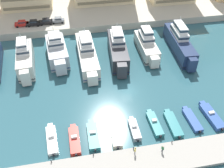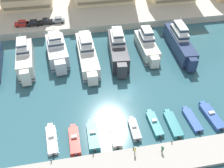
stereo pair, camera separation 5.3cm
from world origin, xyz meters
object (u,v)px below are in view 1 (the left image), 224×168
(motorboat_grey_center, at_px, (134,129))
(pedestrian_near_edge, at_px, (163,148))
(car_grey_center_left, at_px, (58,20))
(motorboat_teal_mid_right, at_px, (173,124))
(pedestrian_mid_deck, at_px, (135,150))
(motorboat_red_left, at_px, (75,140))
(yacht_silver_mid_left, at_px, (57,50))
(motorboat_cream_center_left, at_px, (115,132))
(yacht_ivory_center_right, at_px, (147,45))
(yacht_ivory_left, at_px, (25,58))
(car_red_far_left, at_px, (22,23))
(yacht_charcoal_center, at_px, (118,49))
(car_black_left, at_px, (33,23))
(car_black_mid_left, at_px, (46,21))
(motorboat_teal_center_right, at_px, (154,123))
(motorboat_teal_mid_left, at_px, (93,135))
(motorboat_white_far_left, at_px, (52,139))
(yacht_ivory_center_left, at_px, (87,53))
(yacht_navy_mid_right, at_px, (180,42))
(motorboat_blue_far_right, at_px, (211,116))
(motorboat_blue_right, at_px, (192,120))

(motorboat_grey_center, distance_m, pedestrian_near_edge, 7.02)
(car_grey_center_left, height_order, pedestrian_near_edge, car_grey_center_left)
(motorboat_teal_mid_right, height_order, pedestrian_mid_deck, pedestrian_mid_deck)
(motorboat_red_left, bearing_deg, yacht_silver_mid_left, 94.92)
(motorboat_cream_center_left, distance_m, pedestrian_near_edge, 9.53)
(motorboat_grey_center, bearing_deg, yacht_ivory_center_right, 68.91)
(yacht_ivory_left, relative_size, car_red_far_left, 3.93)
(yacht_silver_mid_left, bearing_deg, motorboat_teal_mid_right, -51.48)
(yacht_charcoal_center, xyz_separation_m, motorboat_grey_center, (-1.81, -25.30, -2.24))
(yacht_ivory_center_right, distance_m, car_black_left, 35.63)
(motorboat_grey_center, bearing_deg, car_black_mid_left, 111.31)
(motorboat_cream_center_left, bearing_deg, car_black_left, 111.41)
(motorboat_teal_center_right, bearing_deg, motorboat_teal_mid_right, -10.99)
(car_red_far_left, xyz_separation_m, pedestrian_mid_deck, (23.14, -49.41, -1.48))
(motorboat_red_left, distance_m, motorboat_teal_mid_left, 3.61)
(motorboat_white_far_left, bearing_deg, yacht_ivory_center_left, 69.11)
(motorboat_cream_center_left, distance_m, car_black_mid_left, 46.19)
(yacht_navy_mid_right, relative_size, car_black_mid_left, 4.90)
(yacht_ivory_left, xyz_separation_m, car_black_mid_left, (5.00, 18.69, 0.46))
(motorboat_red_left, bearing_deg, motorboat_teal_mid_right, 1.14)
(yacht_charcoal_center, xyz_separation_m, car_black_left, (-22.79, 18.39, 0.40))
(motorboat_teal_mid_left, bearing_deg, motorboat_red_left, -172.37)
(motorboat_cream_center_left, bearing_deg, pedestrian_near_edge, -38.21)
(yacht_ivory_left, relative_size, motorboat_blue_far_right, 1.99)
(motorboat_teal_center_right, relative_size, pedestrian_near_edge, 4.52)
(motorboat_cream_center_left, bearing_deg, yacht_ivory_center_right, 62.14)
(motorboat_teal_mid_left, xyz_separation_m, car_black_mid_left, (-9.03, 43.98, 2.75))
(motorboat_blue_right, bearing_deg, pedestrian_mid_deck, -156.93)
(car_grey_center_left, height_order, pedestrian_mid_deck, car_grey_center_left)
(yacht_ivory_center_left, xyz_separation_m, pedestrian_near_edge, (10.07, -31.50, -0.75))
(yacht_navy_mid_right, xyz_separation_m, motorboat_grey_center, (-19.24, -25.32, -2.24))
(motorboat_blue_far_right, distance_m, pedestrian_near_edge, 14.57)
(yacht_charcoal_center, bearing_deg, yacht_silver_mid_left, 170.96)
(yacht_navy_mid_right, distance_m, motorboat_teal_mid_left, 37.33)
(yacht_ivory_center_left, distance_m, motorboat_grey_center, 26.43)
(yacht_silver_mid_left, xyz_separation_m, pedestrian_mid_deck, (12.86, -33.26, -0.82))
(motorboat_cream_center_left, xyz_separation_m, car_grey_center_left, (-9.68, 44.32, 2.65))
(car_black_mid_left, bearing_deg, yacht_ivory_center_right, -32.59)
(motorboat_cream_center_left, distance_m, motorboat_grey_center, 3.83)
(yacht_charcoal_center, bearing_deg, yacht_ivory_left, 179.82)
(yacht_ivory_left, distance_m, motorboat_blue_right, 42.64)
(car_black_left, bearing_deg, car_black_mid_left, 5.61)
(car_grey_center_left, relative_size, pedestrian_near_edge, 2.62)
(motorboat_grey_center, height_order, car_black_mid_left, car_black_mid_left)
(car_red_far_left, bearing_deg, yacht_ivory_center_right, -26.71)
(car_grey_center_left, bearing_deg, car_red_far_left, -178.63)
(yacht_charcoal_center, xyz_separation_m, pedestrian_mid_deck, (-3.12, -30.72, -1.08))
(yacht_silver_mid_left, relative_size, motorboat_white_far_left, 2.11)
(yacht_silver_mid_left, xyz_separation_m, motorboat_cream_center_left, (10.34, -27.91, -1.99))
(yacht_navy_mid_right, bearing_deg, car_red_far_left, 156.86)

